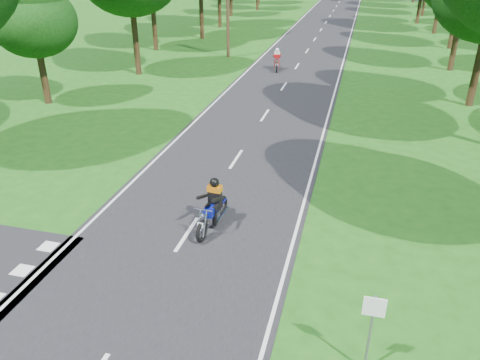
# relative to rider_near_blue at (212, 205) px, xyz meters

# --- Properties ---
(ground) EXTENTS (160.00, 160.00, 0.00)m
(ground) POSITION_rel_rider_near_blue_xyz_m (-0.67, -2.58, -0.85)
(ground) COLOR #174E11
(ground) RESTS_ON ground
(main_road) EXTENTS (7.00, 140.00, 0.02)m
(main_road) POSITION_rel_rider_near_blue_xyz_m (-0.67, 47.42, -0.84)
(main_road) COLOR black
(main_road) RESTS_ON ground
(road_markings) EXTENTS (7.40, 140.00, 0.01)m
(road_markings) POSITION_rel_rider_near_blue_xyz_m (-0.81, 45.54, -0.83)
(road_markings) COLOR silver
(road_markings) RESTS_ON main_road
(telegraph_pole) EXTENTS (1.20, 0.26, 8.00)m
(telegraph_pole) POSITION_rel_rider_near_blue_xyz_m (-6.67, 25.42, 3.22)
(telegraph_pole) COLOR #382616
(telegraph_pole) RESTS_ON ground
(road_sign) EXTENTS (0.45, 0.07, 2.00)m
(road_sign) POSITION_rel_rider_near_blue_xyz_m (4.83, -4.60, 0.49)
(road_sign) COLOR slate
(road_sign) RESTS_ON ground
(rider_near_blue) EXTENTS (0.86, 2.05, 1.66)m
(rider_near_blue) POSITION_rel_rider_near_blue_xyz_m (0.00, 0.00, 0.00)
(rider_near_blue) COLOR #0C178E
(rider_near_blue) RESTS_ON main_road
(rider_far_red) EXTENTS (0.95, 1.96, 1.57)m
(rider_far_red) POSITION_rel_rider_near_blue_xyz_m (-1.93, 21.69, -0.05)
(rider_far_red) COLOR #98230B
(rider_far_red) RESTS_ON main_road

